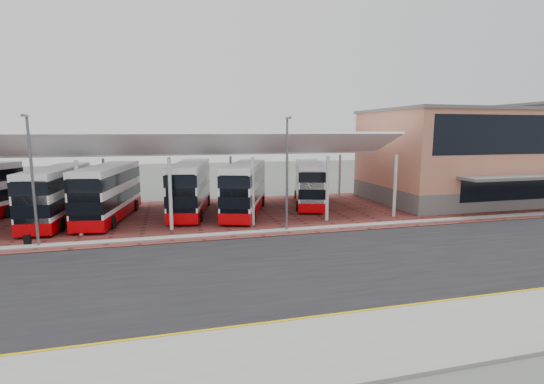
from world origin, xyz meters
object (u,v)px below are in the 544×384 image
object	(u,v)px
terminal	(463,155)
bus_4	(245,189)
bus_1	(58,195)
bus_2	(109,193)
bus_3	(190,188)
bus_5	(309,184)

from	to	relation	value
terminal	bus_4	size ratio (longest dim) A/B	1.73
bus_1	bus_2	xyz separation A→B (m)	(3.71, 0.09, 0.03)
terminal	bus_3	world-z (taller)	terminal
terminal	bus_5	distance (m)	16.35
bus_3	bus_2	bearing A→B (deg)	-162.15
terminal	bus_3	size ratio (longest dim) A/B	1.70
bus_3	bus_5	xyz separation A→B (m)	(11.24, 1.18, -0.12)
terminal	bus_2	distance (m)	33.87
bus_5	terminal	bearing A→B (deg)	11.12
bus_1	bus_4	world-z (taller)	bus_4
terminal	bus_4	world-z (taller)	terminal
terminal	bus_3	distance (m)	27.43
bus_3	bus_5	distance (m)	11.31
bus_3	bus_5	world-z (taller)	bus_3
terminal	bus_3	bearing A→B (deg)	179.37
bus_3	bus_4	size ratio (longest dim) A/B	1.02
bus_4	bus_5	world-z (taller)	bus_4
bus_1	bus_2	size ratio (longest dim) A/B	0.98
bus_4	bus_1	bearing A→B (deg)	-162.12
terminal	bus_5	xyz separation A→B (m)	(-16.08, 1.48, -2.55)
bus_2	terminal	bearing A→B (deg)	10.36
bus_4	bus_5	xyz separation A→B (m)	(6.71, 2.50, -0.09)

